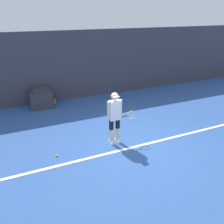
# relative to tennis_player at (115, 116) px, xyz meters

# --- Properties ---
(ground_plane) EXTENTS (24.00, 24.00, 0.00)m
(ground_plane) POSITION_rel_tennis_player_xyz_m (0.43, -0.38, -0.95)
(ground_plane) COLOR #2D5193
(back_wall) EXTENTS (24.00, 0.10, 3.10)m
(back_wall) POSITION_rel_tennis_player_xyz_m (0.43, 4.37, 0.61)
(back_wall) COLOR #383842
(back_wall) RESTS_ON ground_plane
(court_baseline) EXTENTS (21.60, 0.10, 0.01)m
(court_baseline) POSITION_rel_tennis_player_xyz_m (0.43, -0.49, -0.94)
(court_baseline) COLOR white
(court_baseline) RESTS_ON ground_plane
(tennis_player) EXTENTS (0.96, 0.29, 1.70)m
(tennis_player) POSITION_rel_tennis_player_xyz_m (0.00, 0.00, 0.00)
(tennis_player) COLOR beige
(tennis_player) RESTS_ON ground_plane
(tennis_ball) EXTENTS (0.07, 0.07, 0.07)m
(tennis_ball) POSITION_rel_tennis_player_xyz_m (-1.86, -0.03, -0.91)
(tennis_ball) COLOR #D1E533
(tennis_ball) RESTS_ON ground_plane
(covered_chair) EXTENTS (0.94, 0.77, 0.85)m
(covered_chair) POSITION_rel_tennis_player_xyz_m (-1.80, 3.89, -0.55)
(covered_chair) COLOR #333338
(covered_chair) RESTS_ON ground_plane
(water_bottle) EXTENTS (0.08, 0.08, 0.24)m
(water_bottle) POSITION_rel_tennis_player_xyz_m (-1.22, 4.06, -0.83)
(water_bottle) COLOR orange
(water_bottle) RESTS_ON ground_plane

